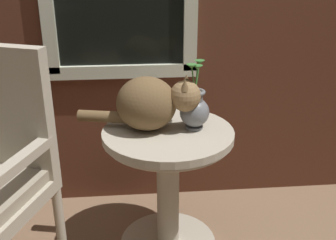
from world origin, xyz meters
name	(u,v)px	position (x,y,z in m)	size (l,w,h in m)	color
wicker_side_table	(168,171)	(0.16, 0.30, 0.43)	(0.59, 0.59, 0.64)	#B2A893
cat	(150,103)	(0.08, 0.32, 0.77)	(0.55, 0.29, 0.25)	brown
pewter_vase_with_ivy	(195,109)	(0.28, 0.31, 0.74)	(0.13, 0.14, 0.30)	slate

